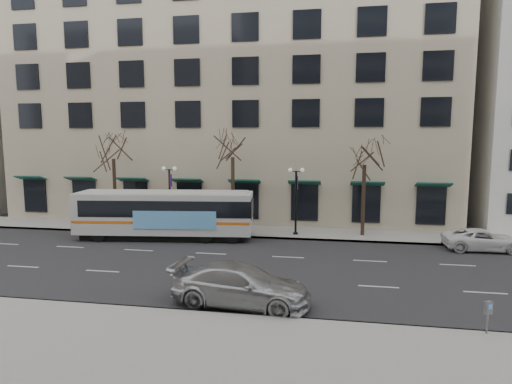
% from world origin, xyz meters
% --- Properties ---
extents(ground, '(160.00, 160.00, 0.00)m').
position_xyz_m(ground, '(0.00, 0.00, 0.00)').
color(ground, black).
rests_on(ground, ground).
extents(sidewalk_far, '(80.00, 4.00, 0.15)m').
position_xyz_m(sidewalk_far, '(5.00, 9.00, 0.07)').
color(sidewalk_far, gray).
rests_on(sidewalk_far, ground).
extents(building_hotel, '(40.00, 20.00, 24.00)m').
position_xyz_m(building_hotel, '(-2.00, 21.00, 12.00)').
color(building_hotel, tan).
rests_on(building_hotel, ground).
extents(tree_far_left, '(3.60, 3.60, 8.34)m').
position_xyz_m(tree_far_left, '(-10.00, 8.80, 6.70)').
color(tree_far_left, black).
rests_on(tree_far_left, ground).
extents(tree_far_mid, '(3.60, 3.60, 8.55)m').
position_xyz_m(tree_far_mid, '(0.00, 8.80, 6.91)').
color(tree_far_mid, black).
rests_on(tree_far_mid, ground).
extents(tree_far_right, '(3.60, 3.60, 8.06)m').
position_xyz_m(tree_far_right, '(10.00, 8.80, 6.42)').
color(tree_far_right, black).
rests_on(tree_far_right, ground).
extents(lamp_post_left, '(1.22, 0.45, 5.21)m').
position_xyz_m(lamp_post_left, '(-4.99, 8.20, 2.94)').
color(lamp_post_left, black).
rests_on(lamp_post_left, ground).
extents(lamp_post_right, '(1.22, 0.45, 5.21)m').
position_xyz_m(lamp_post_right, '(5.01, 8.20, 2.94)').
color(lamp_post_right, black).
rests_on(lamp_post_right, ground).
extents(city_bus, '(13.26, 4.35, 3.53)m').
position_xyz_m(city_bus, '(-4.41, 5.81, 1.93)').
color(city_bus, silver).
rests_on(city_bus, ground).
extents(silver_car, '(6.48, 3.17, 1.81)m').
position_xyz_m(silver_car, '(3.66, -5.75, 0.91)').
color(silver_car, '#ACB0B4').
rests_on(silver_car, ground).
extents(white_pickup, '(5.14, 2.50, 1.41)m').
position_xyz_m(white_pickup, '(17.63, 6.20, 0.70)').
color(white_pickup, white).
rests_on(white_pickup, ground).
extents(pay_station, '(0.32, 0.27, 1.25)m').
position_xyz_m(pay_station, '(13.36, -7.30, 1.05)').
color(pay_station, slate).
rests_on(pay_station, sidewalk_near).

